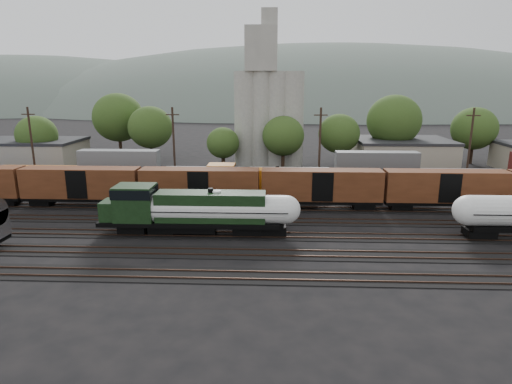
{
  "coord_description": "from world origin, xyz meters",
  "views": [
    {
      "loc": [
        4.51,
        -47.71,
        15.49
      ],
      "look_at": [
        2.43,
        2.0,
        3.0
      ],
      "focal_mm": 30.0,
      "sensor_mm": 36.0,
      "label": 1
    }
  ],
  "objects_px": {
    "tank_car_a": "(217,211)",
    "orange_locomotive": "(255,181)",
    "green_locomotive": "(180,209)",
    "grain_silo": "(268,108)"
  },
  "relations": [
    {
      "from": "tank_car_a",
      "to": "orange_locomotive",
      "type": "distance_m",
      "value": 15.35
    },
    {
      "from": "green_locomotive",
      "to": "tank_car_a",
      "type": "distance_m",
      "value": 3.96
    },
    {
      "from": "green_locomotive",
      "to": "tank_car_a",
      "type": "bearing_deg",
      "value": 0.0
    },
    {
      "from": "green_locomotive",
      "to": "orange_locomotive",
      "type": "relative_size",
      "value": 1.03
    },
    {
      "from": "tank_car_a",
      "to": "orange_locomotive",
      "type": "xyz_separation_m",
      "value": [
        3.26,
        15.0,
        -0.1
      ]
    },
    {
      "from": "green_locomotive",
      "to": "tank_car_a",
      "type": "relative_size",
      "value": 1.09
    },
    {
      "from": "tank_car_a",
      "to": "orange_locomotive",
      "type": "relative_size",
      "value": 0.95
    },
    {
      "from": "grain_silo",
      "to": "orange_locomotive",
      "type": "bearing_deg",
      "value": -93.04
    },
    {
      "from": "tank_car_a",
      "to": "grain_silo",
      "type": "bearing_deg",
      "value": 83.55
    },
    {
      "from": "tank_car_a",
      "to": "green_locomotive",
      "type": "bearing_deg",
      "value": 180.0
    }
  ]
}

